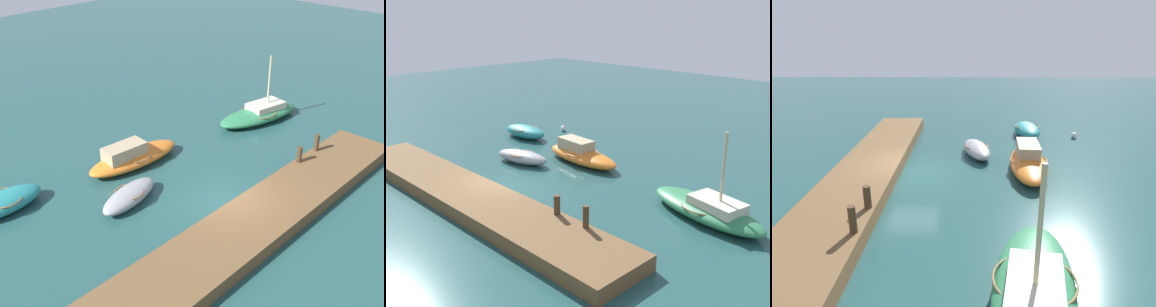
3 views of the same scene
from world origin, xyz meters
TOP-DOWN VIEW (x-y plane):
  - ground_plane at (0.00, 0.00)m, footprint 84.00×84.00m
  - dock_platform at (0.00, -1.92)m, footprint 18.66×2.89m
  - sailboat_green at (8.39, 4.38)m, footprint 6.00×3.13m
  - rowboat_grey at (-2.76, 3.27)m, footprint 3.51×1.94m
  - motorboat_orange at (-0.48, 5.74)m, footprint 5.30×2.10m
  - rowboat_teal at (-6.86, 6.72)m, footprint 3.47×1.67m
  - mooring_post_west at (4.64, -0.73)m, footprint 0.26×0.26m
  - mooring_post_mid_west at (6.24, -0.73)m, footprint 0.24×0.24m
  - marker_buoy at (-6.29, 9.71)m, footprint 0.38×0.38m

SIDE VIEW (x-z plane):
  - ground_plane at x=0.00m, z-range 0.00..0.00m
  - marker_buoy at x=-6.29m, z-range 0.00..0.38m
  - dock_platform at x=0.00m, z-range 0.00..0.62m
  - rowboat_grey at x=-2.76m, z-range 0.01..0.73m
  - rowboat_teal at x=-6.86m, z-range 0.01..0.83m
  - sailboat_green at x=8.39m, z-range -1.51..2.39m
  - motorboat_orange at x=-0.48m, z-range -0.16..1.13m
  - mooring_post_west at x=4.64m, z-range 0.62..1.42m
  - mooring_post_mid_west at x=6.24m, z-range 0.62..1.49m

